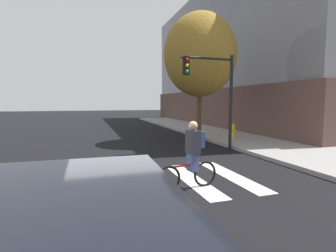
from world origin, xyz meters
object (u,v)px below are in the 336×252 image
Objects in this scene: fire_hydrant at (233,131)px; street_tree_near at (200,55)px; cyclist at (192,155)px; traffic_light_near at (215,86)px.

street_tree_near is at bearing 176.57° from fire_hydrant.
traffic_light_near reaches higher than cyclist.
traffic_light_near is 0.61× the size of street_tree_near.
street_tree_near is (-2.07, 0.12, 4.11)m from fire_hydrant.
traffic_light_near is at bearing -101.30° from street_tree_near.
traffic_light_near is 5.38× the size of fire_hydrant.
street_tree_near reaches higher than traffic_light_near.
cyclist is 2.18× the size of fire_hydrant.
cyclist reaches higher than fire_hydrant.
cyclist is 8.66m from street_tree_near.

